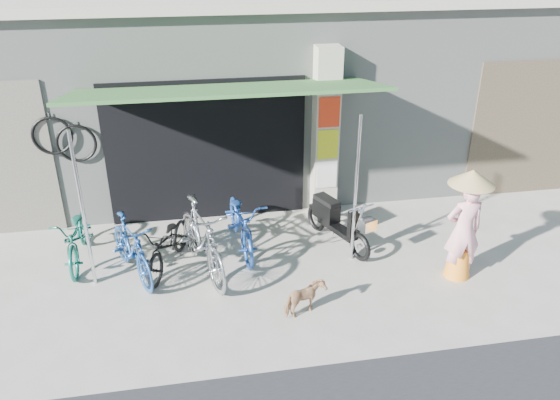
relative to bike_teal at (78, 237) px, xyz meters
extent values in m
plane|color=#B0AA9F|center=(3.28, -1.43, -0.43)|extent=(80.00, 80.00, 0.00)
cube|color=gray|center=(3.28, 3.67, 1.32)|extent=(12.00, 5.00, 3.50)
cube|color=black|center=(2.08, 1.15, 0.82)|extent=(3.40, 0.06, 2.50)
cube|color=black|center=(2.08, 1.16, 0.12)|extent=(3.06, 0.04, 1.10)
torus|color=black|center=(-0.02, 1.11, 1.12)|extent=(0.65, 0.05, 0.65)
cylinder|color=silver|center=(-0.02, 1.13, 1.44)|extent=(0.02, 0.02, 0.12)
torus|color=black|center=(-0.37, 1.11, 1.27)|extent=(0.65, 0.05, 0.65)
cylinder|color=silver|center=(-0.37, 1.13, 1.59)|extent=(0.02, 0.02, 0.12)
cube|color=#BDB5A2|center=(4.13, 1.02, 1.07)|extent=(0.42, 0.42, 3.00)
cube|color=red|center=(4.13, 0.80, 1.52)|extent=(0.36, 0.02, 0.52)
cube|color=#C7CC16|center=(4.13, 0.80, 0.95)|extent=(0.36, 0.02, 0.52)
cube|color=silver|center=(4.13, 0.80, 0.39)|extent=(0.36, 0.02, 0.50)
cube|color=#2D5B29|center=(2.38, 0.22, 2.12)|extent=(4.60, 1.88, 0.35)
cylinder|color=silver|center=(0.28, -0.68, 0.75)|extent=(0.05, 0.05, 2.36)
cylinder|color=silver|center=(4.18, -0.68, 0.75)|extent=(0.05, 0.05, 2.36)
cube|color=brown|center=(8.28, 1.16, 0.87)|extent=(2.60, 0.06, 2.60)
imported|color=#166352|center=(0.00, 0.00, 0.00)|extent=(0.61, 1.65, 0.86)
imported|color=navy|center=(0.85, -0.58, 0.04)|extent=(1.04, 1.62, 0.95)
imported|color=black|center=(1.37, -0.44, -0.02)|extent=(1.05, 1.64, 0.81)
imported|color=#9B9B9F|center=(1.87, -0.66, 0.14)|extent=(1.04, 1.97, 1.14)
imported|color=#21489A|center=(2.52, -0.05, 0.05)|extent=(0.77, 1.87, 0.96)
imported|color=tan|center=(3.16, -1.92, -0.18)|extent=(0.64, 0.49, 0.49)
torus|color=black|center=(4.29, -0.74, -0.19)|extent=(0.25, 0.46, 0.47)
torus|color=black|center=(3.85, 0.32, -0.19)|extent=(0.25, 0.46, 0.47)
cube|color=black|center=(4.07, -0.21, -0.13)|extent=(0.50, 0.85, 0.09)
cube|color=black|center=(3.96, 0.08, 0.07)|extent=(0.40, 0.54, 0.30)
cube|color=black|center=(3.96, 0.08, 0.25)|extent=(0.38, 0.53, 0.08)
cube|color=black|center=(4.23, -0.58, 0.12)|extent=(0.21, 0.16, 0.50)
cylinder|color=silver|center=(4.28, -0.72, 0.47)|extent=(0.44, 0.20, 0.03)
cube|color=silver|center=(4.34, -0.86, 0.26)|extent=(0.28, 0.25, 0.18)
imported|color=#FDAAB6|center=(5.60, -1.41, 0.34)|extent=(0.56, 0.37, 1.54)
cone|color=orange|center=(5.60, -1.41, -0.20)|extent=(0.38, 0.38, 0.46)
cone|color=tan|center=(5.60, -1.41, 1.18)|extent=(0.64, 0.64, 0.22)
camera|label=1|loc=(1.80, -7.72, 4.18)|focal=35.00mm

